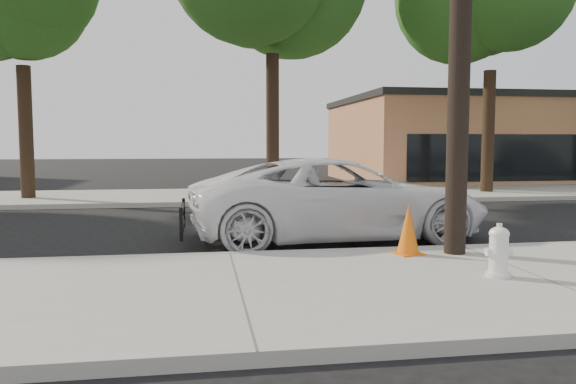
# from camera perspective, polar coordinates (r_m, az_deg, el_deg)

# --- Properties ---
(ground) EXTENTS (120.00, 120.00, 0.00)m
(ground) POSITION_cam_1_polar(r_m,az_deg,el_deg) (11.31, -6.51, -4.85)
(ground) COLOR black
(ground) RESTS_ON ground
(near_sidewalk) EXTENTS (90.00, 4.40, 0.15)m
(near_sidewalk) POSITION_cam_1_polar(r_m,az_deg,el_deg) (7.09, -4.97, -10.15)
(near_sidewalk) COLOR gray
(near_sidewalk) RESTS_ON ground
(far_sidewalk) EXTENTS (90.00, 5.00, 0.15)m
(far_sidewalk) POSITION_cam_1_polar(r_m,az_deg,el_deg) (19.73, -7.59, -0.43)
(far_sidewalk) COLOR gray
(far_sidewalk) RESTS_ON ground
(curb_near) EXTENTS (90.00, 0.12, 0.16)m
(curb_near) POSITION_cam_1_polar(r_m,az_deg,el_deg) (9.23, -5.94, -6.60)
(curb_near) COLOR #9E9B93
(curb_near) RESTS_ON ground
(building_main) EXTENTS (18.00, 10.00, 4.00)m
(building_main) POSITION_cam_1_polar(r_m,az_deg,el_deg) (31.74, 22.35, 4.76)
(building_main) COLOR #AC6A47
(building_main) RESTS_ON ground
(tree_b) EXTENTS (4.34, 4.20, 8.45)m
(tree_b) POSITION_cam_1_polar(r_m,az_deg,el_deg) (20.36, -25.08, 16.51)
(tree_b) COLOR black
(tree_b) RESTS_ON far_sidewalk
(tree_d) EXTENTS (4.50, 4.35, 8.75)m
(tree_d) POSITION_cam_1_polar(r_m,az_deg,el_deg) (22.31, 20.63, 16.16)
(tree_d) COLOR black
(tree_d) RESTS_ON far_sidewalk
(police_cruiser) EXTENTS (6.07, 3.17, 1.63)m
(police_cruiser) POSITION_cam_1_polar(r_m,az_deg,el_deg) (11.18, 5.16, -0.72)
(police_cruiser) COLOR white
(police_cruiser) RESTS_ON ground
(fire_hydrant) EXTENTS (0.35, 0.33, 0.67)m
(fire_hydrant) POSITION_cam_1_polar(r_m,az_deg,el_deg) (8.00, 20.61, -5.79)
(fire_hydrant) COLOR white
(fire_hydrant) RESTS_ON near_sidewalk
(traffic_cone) EXTENTS (0.50, 0.50, 0.80)m
(traffic_cone) POSITION_cam_1_polar(r_m,az_deg,el_deg) (9.19, 12.12, -3.81)
(traffic_cone) COLOR orange
(traffic_cone) RESTS_ON near_sidewalk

